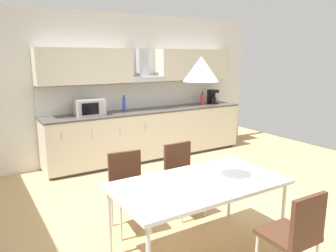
# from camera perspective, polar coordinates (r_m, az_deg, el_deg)

# --- Properties ---
(ground_plane) EXTENTS (8.52, 7.78, 0.02)m
(ground_plane) POSITION_cam_1_polar(r_m,az_deg,el_deg) (4.26, 2.51, -14.92)
(ground_plane) COLOR tan
(wall_back) EXTENTS (6.82, 0.10, 2.69)m
(wall_back) POSITION_cam_1_polar(r_m,az_deg,el_deg) (6.19, -11.35, 6.46)
(wall_back) COLOR silver
(wall_back) RESTS_ON ground_plane
(kitchen_counter) EXTENTS (3.95, 0.68, 0.93)m
(kitchen_counter) POSITION_cam_1_polar(r_m,az_deg,el_deg) (6.31, -3.30, -1.32)
(kitchen_counter) COLOR #333333
(kitchen_counter) RESTS_ON ground_plane
(backsplash_tile) EXTENTS (3.93, 0.02, 0.48)m
(backsplash_tile) POSITION_cam_1_polar(r_m,az_deg,el_deg) (6.46, -4.71, 5.32)
(backsplash_tile) COLOR silver
(backsplash_tile) RESTS_ON kitchen_counter
(upper_wall_cabinets) EXTENTS (3.93, 0.40, 0.60)m
(upper_wall_cabinets) POSITION_cam_1_polar(r_m,az_deg,el_deg) (6.28, -4.14, 10.44)
(upper_wall_cabinets) COLOR beige
(microwave) EXTENTS (0.48, 0.35, 0.28)m
(microwave) POSITION_cam_1_polar(r_m,az_deg,el_deg) (5.74, -13.52, 3.18)
(microwave) COLOR #ADADB2
(microwave) RESTS_ON kitchen_counter
(coffee_maker) EXTENTS (0.18, 0.19, 0.30)m
(coffee_maker) POSITION_cam_1_polar(r_m,az_deg,el_deg) (7.08, 7.70, 5.08)
(coffee_maker) COLOR black
(coffee_maker) RESTS_ON kitchen_counter
(bottle_red) EXTENTS (0.08, 0.08, 0.27)m
(bottle_red) POSITION_cam_1_polar(r_m,az_deg,el_deg) (6.89, 6.01, 4.65)
(bottle_red) COLOR red
(bottle_red) RESTS_ON kitchen_counter
(bottle_blue) EXTENTS (0.06, 0.06, 0.31)m
(bottle_blue) POSITION_cam_1_polar(r_m,az_deg,el_deg) (6.02, -7.65, 3.70)
(bottle_blue) COLOR blue
(bottle_blue) RESTS_ON kitchen_counter
(dining_table) EXTENTS (1.64, 0.90, 0.75)m
(dining_table) POSITION_cam_1_polar(r_m,az_deg,el_deg) (3.19, 5.37, -10.39)
(dining_table) COLOR white
(dining_table) RESTS_ON ground_plane
(chair_far_left) EXTENTS (0.44, 0.44, 0.87)m
(chair_far_left) POSITION_cam_1_polar(r_m,az_deg,el_deg) (3.75, -7.01, -9.80)
(chair_far_left) COLOR #4C2D1E
(chair_far_left) RESTS_ON ground_plane
(chair_near_right) EXTENTS (0.41, 0.41, 0.87)m
(chair_near_right) POSITION_cam_1_polar(r_m,az_deg,el_deg) (2.98, 21.44, -16.59)
(chair_near_right) COLOR #4C2D1E
(chair_near_right) RESTS_ON ground_plane
(chair_far_right) EXTENTS (0.40, 0.40, 0.87)m
(chair_far_right) POSITION_cam_1_polar(r_m,az_deg,el_deg) (4.08, 2.41, -7.86)
(chair_far_right) COLOR #4C2D1E
(chair_far_right) RESTS_ON ground_plane
(pendant_lamp) EXTENTS (0.32, 0.32, 0.22)m
(pendant_lamp) POSITION_cam_1_polar(r_m,az_deg,el_deg) (2.95, 5.79, 9.85)
(pendant_lamp) COLOR silver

